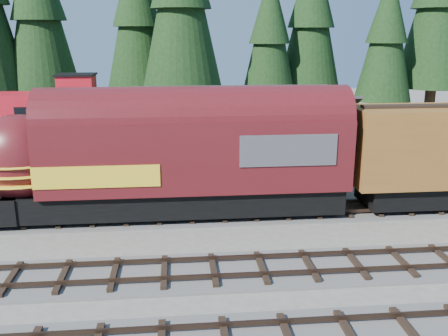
{
  "coord_description": "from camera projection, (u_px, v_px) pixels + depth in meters",
  "views": [
    {
      "loc": [
        -3.65,
        -18.65,
        8.52
      ],
      "look_at": [
        -1.42,
        4.0,
        2.37
      ],
      "focal_mm": 40.0,
      "sensor_mm": 36.0,
      "label": 1
    }
  ],
  "objects": [
    {
      "name": "ground",
      "position": [
        268.0,
        248.0,
        20.49
      ],
      "size": [
        120.0,
        120.0,
        0.0
      ],
      "primitive_type": "plane",
      "color": "#6B665B",
      "rests_on": "ground"
    },
    {
      "name": "track_siding",
      "position": [
        448.0,
        206.0,
        25.26
      ],
      "size": [
        68.0,
        3.2,
        0.33
      ],
      "color": "#4C4947",
      "rests_on": "ground"
    },
    {
      "name": "track_spur",
      "position": [
        90.0,
        152.0,
        36.82
      ],
      "size": [
        32.0,
        3.2,
        0.33
      ],
      "color": "#4C4947",
      "rests_on": "ground"
    },
    {
      "name": "depot",
      "position": [
        237.0,
        130.0,
        29.8
      ],
      "size": [
        12.8,
        7.0,
        5.3
      ],
      "color": "gold",
      "rests_on": "ground"
    },
    {
      "name": "conifer_backdrop",
      "position": [
        269.0,
        12.0,
        41.93
      ],
      "size": [
        79.91,
        21.87,
        17.45
      ],
      "color": "black",
      "rests_on": "ground"
    },
    {
      "name": "locomotive",
      "position": [
        157.0,
        162.0,
        23.19
      ],
      "size": [
        17.4,
        3.46,
        4.73
      ],
      "color": "black",
      "rests_on": "ground"
    },
    {
      "name": "caboose",
      "position": [
        66.0,
        118.0,
        36.0
      ],
      "size": [
        10.24,
        2.97,
        5.32
      ],
      "color": "black",
      "rests_on": "ground"
    },
    {
      "name": "pickup_truck_b",
      "position": [
        13.0,
        169.0,
        29.13
      ],
      "size": [
        6.02,
        2.94,
        1.69
      ],
      "primitive_type": "imported",
      "rotation": [
        0.0,
        0.0,
        1.47
      ],
      "color": "#9A9CA1",
      "rests_on": "ground"
    }
  ]
}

